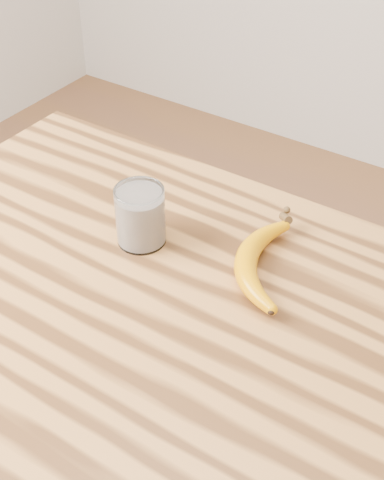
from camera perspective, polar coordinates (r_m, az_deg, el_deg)
The scene contains 4 objects.
room at distance 0.72m, azimuth -1.84°, elevation 17.68°, with size 4.04×4.04×2.70m.
table at distance 1.07m, azimuth -1.20°, elevation -12.47°, with size 1.20×0.80×0.90m.
smoothie_glass at distance 1.10m, azimuth -4.43°, elevation 2.02°, with size 0.08×0.08×0.10m.
banana at distance 1.06m, azimuth 4.58°, elevation -1.73°, with size 0.11×0.30×0.04m, color #D78900, non-canonical shape.
Camera 1 is at (0.39, -0.55, 1.61)m, focal length 50.00 mm.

